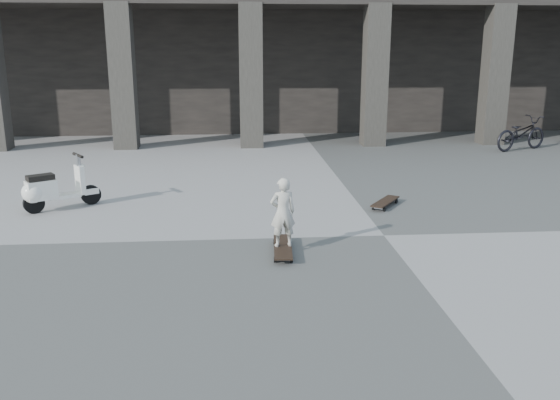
{
  "coord_description": "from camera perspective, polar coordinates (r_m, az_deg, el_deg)",
  "views": [
    {
      "loc": [
        -2.3,
        -8.61,
        2.87
      ],
      "look_at": [
        -1.64,
        -0.17,
        0.65
      ],
      "focal_mm": 38.0,
      "sensor_mm": 36.0,
      "label": 1
    }
  ],
  "objects": [
    {
      "name": "bicycle",
      "position": [
        17.98,
        22.19,
        5.96
      ],
      "size": [
        1.91,
        1.28,
        0.95
      ],
      "primitive_type": "imported",
      "rotation": [
        0.0,
        0.0,
        1.97
      ],
      "color": "black",
      "rests_on": "ground"
    },
    {
      "name": "ground",
      "position": [
        9.36,
        9.97,
        -3.38
      ],
      "size": [
        90.0,
        90.0,
        0.0
      ],
      "primitive_type": "plane",
      "color": "#4D4D4A",
      "rests_on": "ground"
    },
    {
      "name": "skateboard_spare",
      "position": [
        11.0,
        10.09,
        -0.2
      ],
      "size": [
        0.71,
        0.89,
        0.11
      ],
      "rotation": [
        0.0,
        0.0,
        0.97
      ],
      "color": "black",
      "rests_on": "ground"
    },
    {
      "name": "child",
      "position": [
        8.28,
        0.27,
        -1.19
      ],
      "size": [
        0.39,
        0.29,
        0.99
      ],
      "primitive_type": "imported",
      "rotation": [
        0.0,
        0.0,
        3.29
      ],
      "color": "beige",
      "rests_on": "longboard"
    },
    {
      "name": "longboard",
      "position": [
        8.44,
        0.27,
        -4.58
      ],
      "size": [
        0.31,
        1.09,
        0.11
      ],
      "rotation": [
        0.0,
        0.0,
        1.51
      ],
      "color": "black",
      "rests_on": "ground"
    },
    {
      "name": "colonnade",
      "position": [
        22.5,
        1.44,
        15.11
      ],
      "size": [
        28.0,
        8.82,
        6.0
      ],
      "color": "black",
      "rests_on": "ground"
    },
    {
      "name": "scooter",
      "position": [
        11.26,
        -21.39,
        0.91
      ],
      "size": [
        1.22,
        0.88,
        0.97
      ],
      "rotation": [
        0.0,
        0.0,
        0.58
      ],
      "color": "black",
      "rests_on": "ground"
    }
  ]
}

